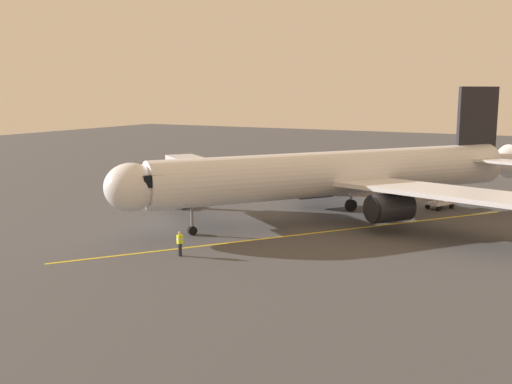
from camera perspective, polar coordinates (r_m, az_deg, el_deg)
The scene contains 9 objects.
ground_plane at distance 54.30m, azimuth 8.93°, elevation -2.33°, with size 220.00×220.00×0.00m, color #424244.
apron_lead_in_line at distance 47.64m, azimuth 5.29°, elevation -3.93°, with size 0.24×40.00×0.01m, color yellow.
airplane at distance 52.53m, azimuth 8.22°, elevation 1.72°, with size 31.42×34.76×11.50m.
jet_bridge at distance 52.35m, azimuth -5.47°, elevation 1.48°, with size 10.32×8.51×5.40m.
ground_crew_marshaller at distance 41.24m, azimuth -7.24°, elevation -4.86°, with size 0.37×0.46×1.71m.
tug_near_nose at distance 68.70m, azimuth -4.85°, elevation 0.86°, with size 2.70×2.67×1.50m.
box_truck_portside at distance 66.18m, azimuth 6.76°, elevation 1.09°, with size 4.90×4.19×2.62m.
baggage_cart_starboard_side at distance 59.78m, azimuth 17.06°, elevation -0.90°, with size 2.43×2.95×1.27m.
tug_rear_apron at distance 72.51m, azimuth 9.93°, elevation 1.22°, with size 2.74×2.60×1.50m.
Camera 1 is at (-17.68, 50.11, 11.18)m, focal length 42.13 mm.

